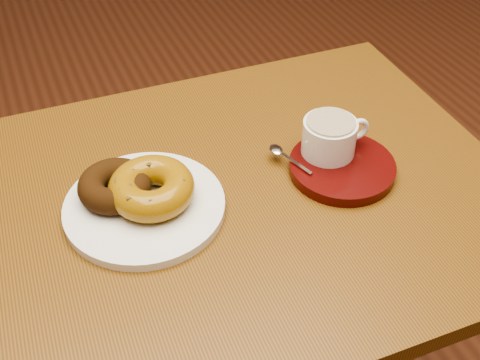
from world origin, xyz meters
name	(u,v)px	position (x,y,z in m)	size (l,w,h in m)	color
ground	(216,349)	(0.00, 0.00, 0.00)	(6.00, 6.00, 0.00)	brown
cafe_table	(229,251)	(-0.06, -0.25, 0.67)	(0.87, 0.67, 0.80)	brown
donut_plate	(145,207)	(-0.18, -0.24, 0.81)	(0.23, 0.23, 0.01)	white
donut_cinnamon	(115,186)	(-0.21, -0.20, 0.84)	(0.10, 0.10, 0.04)	#311B09
donut_caramel	(152,188)	(-0.16, -0.23, 0.84)	(0.14, 0.14, 0.05)	#966910
saucer	(342,167)	(0.12, -0.27, 0.81)	(0.16, 0.16, 0.02)	#3C0908
coffee_cup	(330,136)	(0.12, -0.24, 0.85)	(0.11, 0.08, 0.06)	white
teaspoon	(280,152)	(0.05, -0.21, 0.82)	(0.04, 0.09, 0.01)	silver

